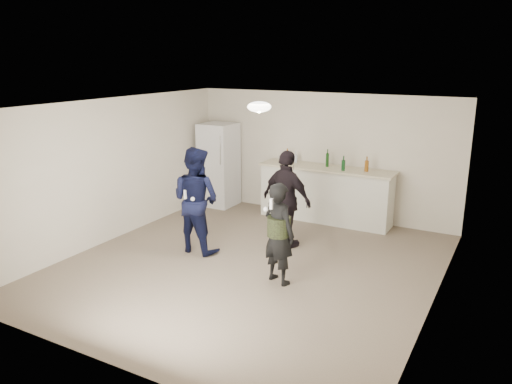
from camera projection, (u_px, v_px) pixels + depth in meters
The scene contains 21 objects.
floor at pixel (250, 265), 7.85m from camera, with size 6.00×6.00×0.00m, color #6B5B4C.
ceiling at pixel (249, 105), 7.20m from camera, with size 6.00×6.00×0.00m, color silver.
wall_back at pixel (323, 155), 10.06m from camera, with size 6.00×6.00×0.00m, color beige.
wall_front at pixel (102, 256), 4.99m from camera, with size 6.00×6.00×0.00m, color beige.
wall_left at pixel (114, 169), 8.80m from camera, with size 6.00×6.00×0.00m, color beige.
wall_right at pixel (440, 216), 6.25m from camera, with size 6.00×6.00×0.00m, color beige.
counter at pixel (325, 195), 9.88m from camera, with size 2.60×0.56×1.05m, color beige.
counter_top at pixel (326, 168), 9.73m from camera, with size 2.68×0.64×0.04m, color beige.
fridge at pixel (219, 165), 10.86m from camera, with size 0.70×0.70×1.80m, color white.
fridge_handle at pixel (220, 150), 10.31m from camera, with size 0.02×0.02×0.60m, color silver.
ceiling_dome at pixel (259, 107), 7.46m from camera, with size 0.36×0.36×0.16m, color white.
shaker at pixel (280, 159), 10.03m from camera, with size 0.08×0.08×0.17m, color silver.
man at pixel (196, 200), 8.25m from camera, with size 0.86×0.67×1.77m, color #0E143D.
woman at pixel (279, 233), 7.10m from camera, with size 0.54×0.36×1.49m, color black.
camo_shorts at pixel (279, 226), 7.07m from camera, with size 0.34×0.34×0.28m, color #2C391A.
spectator at pixel (287, 200), 8.42m from camera, with size 0.99×0.41×1.68m, color black.
remote_man at pixel (185, 194), 7.97m from camera, with size 0.04×0.04×0.15m, color white.
nunchuk_man at pixel (193, 199), 7.95m from camera, with size 0.07×0.07×0.07m, color white.
remote_woman at pixel (271, 204), 6.75m from camera, with size 0.04×0.04×0.15m, color white.
nunchuk_woman at pixel (266, 209), 6.85m from camera, with size 0.07×0.07×0.07m, color white.
bottle_cluster at pixel (325, 162), 9.72m from camera, with size 1.73×0.30×0.27m.
Camera 1 is at (3.58, -6.33, 3.18)m, focal length 35.00 mm.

